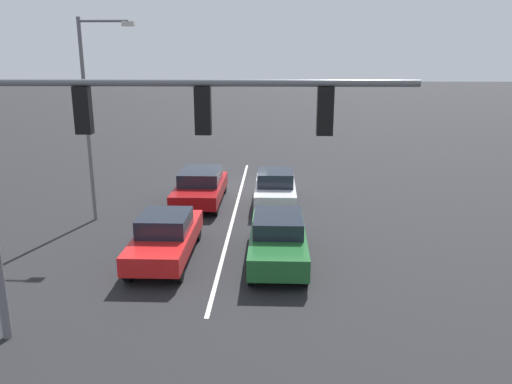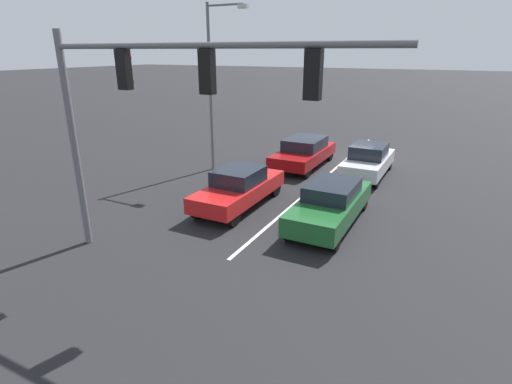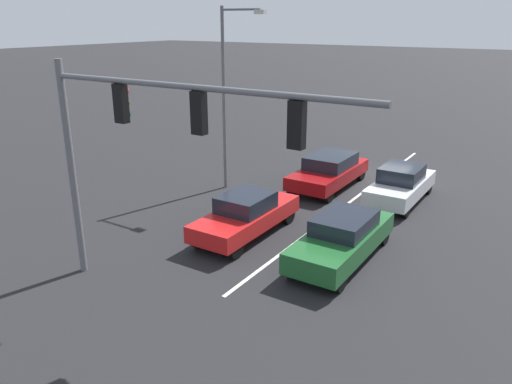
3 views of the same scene
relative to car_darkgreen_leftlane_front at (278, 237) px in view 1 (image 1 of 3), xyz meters
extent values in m
plane|color=black|center=(1.77, -8.39, -0.74)|extent=(240.00, 240.00, 0.00)
cube|color=silver|center=(1.77, -5.28, -0.73)|extent=(0.12, 18.21, 0.01)
cube|color=#1E5928|center=(0.00, 0.03, -0.11)|extent=(1.72, 4.75, 0.64)
cube|color=black|center=(0.00, -0.11, 0.46)|extent=(1.51, 2.12, 0.50)
cube|color=red|center=(-0.60, -2.30, 0.05)|extent=(0.24, 0.06, 0.12)
cube|color=red|center=(0.60, -2.30, 0.05)|extent=(0.24, 0.06, 0.12)
cylinder|color=black|center=(-0.73, 1.85, -0.43)|extent=(0.22, 0.61, 0.61)
cylinder|color=black|center=(0.73, 1.85, -0.43)|extent=(0.22, 0.61, 0.61)
cylinder|color=black|center=(-0.73, -1.79, -0.43)|extent=(0.22, 0.61, 0.61)
cylinder|color=black|center=(0.73, -1.79, -0.43)|extent=(0.22, 0.61, 0.61)
cube|color=red|center=(3.55, 0.03, -0.11)|extent=(1.71, 4.59, 0.57)
cube|color=black|center=(3.55, 0.04, 0.46)|extent=(1.50, 1.82, 0.57)
cube|color=red|center=(2.96, -2.23, 0.04)|extent=(0.24, 0.06, 0.12)
cube|color=red|center=(4.15, -2.23, 0.04)|extent=(0.24, 0.06, 0.12)
cylinder|color=black|center=(2.83, 1.73, -0.39)|extent=(0.22, 0.70, 0.70)
cylinder|color=black|center=(4.28, 1.73, -0.39)|extent=(0.22, 0.70, 0.70)
cylinder|color=black|center=(2.83, -1.67, -0.39)|extent=(0.22, 0.70, 0.70)
cylinder|color=black|center=(4.28, -1.67, -0.39)|extent=(0.22, 0.70, 0.70)
cube|color=maroon|center=(3.37, -6.29, -0.13)|extent=(1.94, 4.74, 0.57)
cube|color=black|center=(3.37, -6.48, 0.43)|extent=(1.71, 2.36, 0.55)
cube|color=red|center=(2.69, -8.62, 0.01)|extent=(0.24, 0.06, 0.12)
cube|color=red|center=(4.05, -8.62, 0.01)|extent=(0.24, 0.06, 0.12)
cylinder|color=black|center=(2.53, -4.50, -0.41)|extent=(0.22, 0.66, 0.66)
cylinder|color=black|center=(4.22, -4.50, -0.41)|extent=(0.22, 0.66, 0.66)
cylinder|color=black|center=(2.53, -8.08, -0.41)|extent=(0.22, 0.66, 0.66)
cylinder|color=black|center=(4.22, -8.08, -0.41)|extent=(0.22, 0.66, 0.66)
cube|color=silver|center=(0.09, -6.16, -0.12)|extent=(1.70, 4.38, 0.61)
cube|color=black|center=(0.09, -6.11, 0.48)|extent=(1.50, 1.84, 0.59)
cube|color=red|center=(-0.51, -8.31, 0.03)|extent=(0.24, 0.06, 0.12)
cube|color=red|center=(0.69, -8.31, 0.03)|extent=(0.24, 0.06, 0.12)
cylinder|color=black|center=(-0.63, -4.54, -0.43)|extent=(0.22, 0.62, 0.62)
cylinder|color=black|center=(0.81, -4.54, -0.43)|extent=(0.22, 0.62, 0.62)
cylinder|color=black|center=(-0.63, -7.79, -0.43)|extent=(0.22, 0.62, 0.62)
cylinder|color=black|center=(0.81, -7.79, -0.43)|extent=(0.22, 0.62, 0.62)
cylinder|color=slate|center=(1.77, 4.82, 4.98)|extent=(8.87, 0.14, 0.14)
cube|color=black|center=(-0.86, 4.82, 4.43)|extent=(0.32, 0.22, 0.95)
sphere|color=red|center=(-0.86, 4.66, 4.72)|extent=(0.20, 0.20, 0.20)
sphere|color=#4C420C|center=(-0.86, 4.66, 4.43)|extent=(0.20, 0.20, 0.20)
sphere|color=#0A3814|center=(-0.86, 4.66, 4.15)|extent=(0.20, 0.20, 0.20)
cube|color=black|center=(1.57, 4.82, 4.43)|extent=(0.32, 0.22, 0.95)
sphere|color=red|center=(1.57, 4.66, 4.72)|extent=(0.20, 0.20, 0.20)
sphere|color=#4C420C|center=(1.57, 4.66, 4.43)|extent=(0.20, 0.20, 0.20)
sphere|color=#0A3814|center=(1.57, 4.66, 4.15)|extent=(0.20, 0.20, 0.20)
cube|color=black|center=(3.99, 4.82, 4.43)|extent=(0.32, 0.22, 0.95)
sphere|color=red|center=(3.99, 4.66, 4.72)|extent=(0.20, 0.20, 0.20)
sphere|color=#4C420C|center=(3.99, 4.66, 4.43)|extent=(0.20, 0.20, 0.20)
sphere|color=#0A3814|center=(3.99, 4.66, 4.15)|extent=(0.20, 0.20, 0.20)
cylinder|color=slate|center=(7.21, -3.79, 3.07)|extent=(0.14, 0.14, 7.63)
cylinder|color=slate|center=(6.31, -3.79, 6.74)|extent=(1.81, 0.09, 0.09)
cube|color=beige|center=(5.40, -3.79, 6.64)|extent=(0.44, 0.24, 0.16)
camera|label=1|loc=(0.13, 14.78, 5.44)|focal=35.00mm
camera|label=2|loc=(-3.51, 12.37, 4.87)|focal=28.00mm
camera|label=3|loc=(-5.34, 13.29, 6.37)|focal=35.00mm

